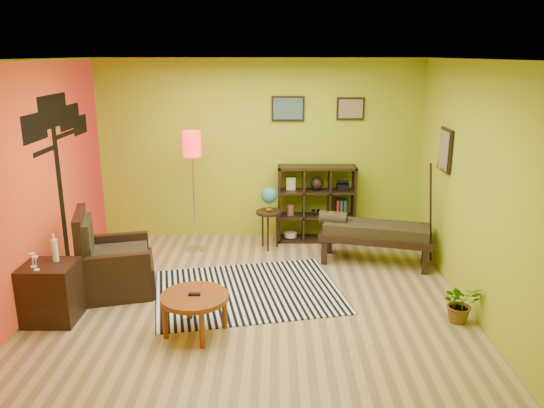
{
  "coord_description": "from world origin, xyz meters",
  "views": [
    {
      "loc": [
        0.27,
        -5.92,
        2.86
      ],
      "look_at": [
        0.22,
        0.43,
        1.05
      ],
      "focal_mm": 35.0,
      "sensor_mm": 36.0,
      "label": 1
    }
  ],
  "objects_px": {
    "armchair": "(112,267)",
    "globe_table": "(269,202)",
    "potted_plant": "(460,307)",
    "coffee_table": "(195,300)",
    "side_cabinet": "(51,292)",
    "bench": "(373,232)",
    "cube_shelf": "(317,204)",
    "floor_lamp": "(192,155)"
  },
  "relations": [
    {
      "from": "cube_shelf",
      "to": "potted_plant",
      "type": "height_order",
      "value": "cube_shelf"
    },
    {
      "from": "globe_table",
      "to": "potted_plant",
      "type": "height_order",
      "value": "globe_table"
    },
    {
      "from": "globe_table",
      "to": "bench",
      "type": "xyz_separation_m",
      "value": [
        1.45,
        -0.57,
        -0.27
      ]
    },
    {
      "from": "coffee_table",
      "to": "globe_table",
      "type": "relative_size",
      "value": 0.74
    },
    {
      "from": "side_cabinet",
      "to": "globe_table",
      "type": "bearing_deg",
      "value": 43.72
    },
    {
      "from": "armchair",
      "to": "globe_table",
      "type": "xyz_separation_m",
      "value": [
        1.92,
        1.52,
        0.41
      ]
    },
    {
      "from": "globe_table",
      "to": "cube_shelf",
      "type": "height_order",
      "value": "cube_shelf"
    },
    {
      "from": "cube_shelf",
      "to": "potted_plant",
      "type": "bearing_deg",
      "value": -62.3
    },
    {
      "from": "globe_table",
      "to": "bench",
      "type": "relative_size",
      "value": 0.59
    },
    {
      "from": "coffee_table",
      "to": "potted_plant",
      "type": "relative_size",
      "value": 1.62
    },
    {
      "from": "floor_lamp",
      "to": "bench",
      "type": "relative_size",
      "value": 1.11
    },
    {
      "from": "bench",
      "to": "coffee_table",
      "type": "bearing_deg",
      "value": -138.05
    },
    {
      "from": "coffee_table",
      "to": "bench",
      "type": "height_order",
      "value": "bench"
    },
    {
      "from": "floor_lamp",
      "to": "globe_table",
      "type": "bearing_deg",
      "value": 4.63
    },
    {
      "from": "side_cabinet",
      "to": "floor_lamp",
      "type": "relative_size",
      "value": 0.54
    },
    {
      "from": "armchair",
      "to": "potted_plant",
      "type": "xyz_separation_m",
      "value": [
        4.05,
        -0.75,
        -0.15
      ]
    },
    {
      "from": "floor_lamp",
      "to": "potted_plant",
      "type": "relative_size",
      "value": 4.09
    },
    {
      "from": "armchair",
      "to": "potted_plant",
      "type": "relative_size",
      "value": 2.4
    },
    {
      "from": "armchair",
      "to": "side_cabinet",
      "type": "height_order",
      "value": "armchair"
    },
    {
      "from": "globe_table",
      "to": "potted_plant",
      "type": "bearing_deg",
      "value": -46.79
    },
    {
      "from": "floor_lamp",
      "to": "potted_plant",
      "type": "distance_m",
      "value": 4.11
    },
    {
      "from": "side_cabinet",
      "to": "floor_lamp",
      "type": "bearing_deg",
      "value": 59.79
    },
    {
      "from": "floor_lamp",
      "to": "globe_table",
      "type": "relative_size",
      "value": 1.87
    },
    {
      "from": "globe_table",
      "to": "cube_shelf",
      "type": "xyz_separation_m",
      "value": [
        0.75,
        0.37,
        -0.13
      ]
    },
    {
      "from": "coffee_table",
      "to": "cube_shelf",
      "type": "distance_m",
      "value": 3.28
    },
    {
      "from": "floor_lamp",
      "to": "side_cabinet",
      "type": "bearing_deg",
      "value": -120.21
    },
    {
      "from": "globe_table",
      "to": "bench",
      "type": "distance_m",
      "value": 1.58
    },
    {
      "from": "bench",
      "to": "globe_table",
      "type": "bearing_deg",
      "value": 158.66
    },
    {
      "from": "globe_table",
      "to": "potted_plant",
      "type": "xyz_separation_m",
      "value": [
        2.13,
        -2.27,
        -0.56
      ]
    },
    {
      "from": "globe_table",
      "to": "bench",
      "type": "bearing_deg",
      "value": -21.34
    },
    {
      "from": "bench",
      "to": "floor_lamp",
      "type": "bearing_deg",
      "value": 169.39
    },
    {
      "from": "potted_plant",
      "to": "coffee_table",
      "type": "bearing_deg",
      "value": -174.52
    },
    {
      "from": "coffee_table",
      "to": "armchair",
      "type": "relative_size",
      "value": 0.68
    },
    {
      "from": "armchair",
      "to": "cube_shelf",
      "type": "distance_m",
      "value": 3.28
    },
    {
      "from": "bench",
      "to": "cube_shelf",
      "type": "bearing_deg",
      "value": 127.02
    },
    {
      "from": "coffee_table",
      "to": "cube_shelf",
      "type": "bearing_deg",
      "value": 62.91
    },
    {
      "from": "side_cabinet",
      "to": "potted_plant",
      "type": "bearing_deg",
      "value": -0.05
    },
    {
      "from": "coffee_table",
      "to": "floor_lamp",
      "type": "relative_size",
      "value": 0.4
    },
    {
      "from": "coffee_table",
      "to": "armchair",
      "type": "xyz_separation_m",
      "value": [
        -1.18,
        1.03,
        -0.06
      ]
    },
    {
      "from": "globe_table",
      "to": "coffee_table",
      "type": "bearing_deg",
      "value": -106.34
    },
    {
      "from": "armchair",
      "to": "coffee_table",
      "type": "bearing_deg",
      "value": -41.16
    },
    {
      "from": "armchair",
      "to": "bench",
      "type": "xyz_separation_m",
      "value": [
        3.38,
        0.95,
        0.14
      ]
    }
  ]
}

